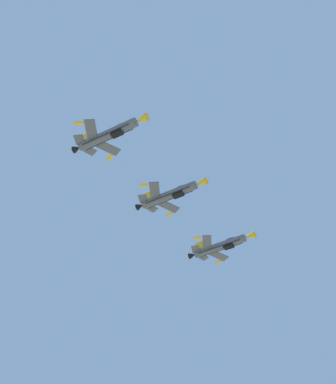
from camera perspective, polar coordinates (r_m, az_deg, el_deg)
fighter_jet_lead at (r=133.41m, az=4.92°, el=-4.98°), size 14.80×10.80×4.38m
fighter_jet_left_wing at (r=120.61m, az=0.21°, el=-0.24°), size 14.80×10.79×4.38m
fighter_jet_right_wing at (r=109.66m, az=-5.50°, el=5.36°), size 14.80×10.81×4.38m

